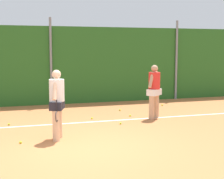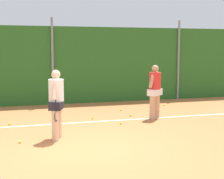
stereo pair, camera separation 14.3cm
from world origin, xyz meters
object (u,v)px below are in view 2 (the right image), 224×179
object	(u,v)px
tennis_ball_0	(20,142)
tennis_ball_1	(131,116)
tennis_ball_7	(10,124)
tennis_ball_2	(164,105)
player_foreground_near	(56,101)
player_midcourt	(155,89)
tennis_ball_11	(92,118)
tennis_ball_6	(121,123)
tennis_ball_9	(121,110)
tennis_ball_3	(160,106)

from	to	relation	value
tennis_ball_0	tennis_ball_1	bearing A→B (deg)	32.26
tennis_ball_7	tennis_ball_2	bearing A→B (deg)	17.33
player_foreground_near	tennis_ball_7	xyz separation A→B (m)	(-1.19, 1.97, -0.95)
player_midcourt	tennis_ball_11	size ratio (longest dim) A/B	26.54
tennis_ball_6	tennis_ball_9	world-z (taller)	same
tennis_ball_2	tennis_ball_11	distance (m)	3.70
tennis_ball_6	tennis_ball_7	size ratio (longest dim) A/B	1.00
player_midcourt	tennis_ball_9	distance (m)	1.96
tennis_ball_3	tennis_ball_11	bearing A→B (deg)	-152.34
tennis_ball_0	tennis_ball_2	size ratio (longest dim) A/B	1.00
tennis_ball_0	tennis_ball_9	xyz separation A→B (m)	(3.63, 3.39, 0.00)
player_foreground_near	tennis_ball_1	xyz separation A→B (m)	(2.72, 2.16, -0.95)
tennis_ball_7	tennis_ball_6	bearing A→B (deg)	-14.44
tennis_ball_9	tennis_ball_2	bearing A→B (deg)	15.64
tennis_ball_2	tennis_ball_6	bearing A→B (deg)	-134.65
tennis_ball_3	tennis_ball_6	distance (m)	3.54
tennis_ball_2	tennis_ball_7	xyz separation A→B (m)	(-5.87, -1.83, 0.00)
player_midcourt	tennis_ball_11	distance (m)	2.24
tennis_ball_0	tennis_ball_6	bearing A→B (deg)	23.35
player_midcourt	tennis_ball_11	world-z (taller)	player_midcourt
tennis_ball_3	tennis_ball_6	world-z (taller)	same
tennis_ball_0	tennis_ball_1	world-z (taller)	same
tennis_ball_9	tennis_ball_6	bearing A→B (deg)	-107.65
tennis_ball_0	tennis_ball_1	distance (m)	4.30
tennis_ball_6	tennis_ball_7	xyz separation A→B (m)	(-3.23, 0.83, 0.00)
player_midcourt	tennis_ball_9	bearing A→B (deg)	73.49
tennis_ball_1	tennis_ball_7	bearing A→B (deg)	-177.30
tennis_ball_0	tennis_ball_2	world-z (taller)	same
tennis_ball_7	player_foreground_near	bearing A→B (deg)	-58.97
tennis_ball_3	tennis_ball_11	distance (m)	3.47
tennis_ball_7	tennis_ball_0	bearing A→B (deg)	-82.55
tennis_ball_1	tennis_ball_3	distance (m)	2.34
tennis_ball_7	tennis_ball_9	world-z (taller)	same
tennis_ball_2	tennis_ball_9	xyz separation A→B (m)	(-1.96, -0.55, 0.00)
player_foreground_near	tennis_ball_0	distance (m)	1.32
player_foreground_near	tennis_ball_11	size ratio (longest dim) A/B	26.60
player_foreground_near	tennis_ball_11	xyz separation A→B (m)	(1.39, 2.11, -0.95)
tennis_ball_2	tennis_ball_7	world-z (taller)	same
tennis_ball_6	tennis_ball_7	bearing A→B (deg)	165.56
player_foreground_near	tennis_ball_2	size ratio (longest dim) A/B	26.60
player_foreground_near	tennis_ball_0	bearing A→B (deg)	-62.63
player_midcourt	tennis_ball_1	xyz separation A→B (m)	(-0.65, 0.49, -0.95)
player_midcourt	tennis_ball_1	bearing A→B (deg)	104.03
tennis_ball_2	player_foreground_near	bearing A→B (deg)	-140.88
player_midcourt	tennis_ball_3	xyz separation A→B (m)	(1.09, 2.06, -0.95)
tennis_ball_1	tennis_ball_6	world-z (taller)	same
tennis_ball_3	tennis_ball_9	world-z (taller)	same
tennis_ball_0	tennis_ball_6	xyz separation A→B (m)	(2.96, 1.28, 0.00)
tennis_ball_6	tennis_ball_3	bearing A→B (deg)	46.91
player_foreground_near	tennis_ball_6	size ratio (longest dim) A/B	26.60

